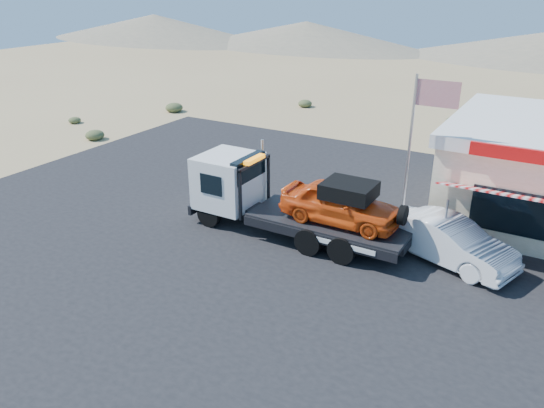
% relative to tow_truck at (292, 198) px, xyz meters
% --- Properties ---
extents(ground, '(120.00, 120.00, 0.00)m').
position_rel_tow_truck_xyz_m(ground, '(-1.14, -2.31, -1.51)').
color(ground, '#967C55').
rests_on(ground, ground).
extents(asphalt_lot, '(32.00, 24.00, 0.02)m').
position_rel_tow_truck_xyz_m(asphalt_lot, '(0.86, 0.69, -1.50)').
color(asphalt_lot, black).
rests_on(asphalt_lot, ground).
extents(tow_truck, '(8.36, 2.48, 2.79)m').
position_rel_tow_truck_xyz_m(tow_truck, '(0.00, 0.00, 0.00)').
color(tow_truck, black).
rests_on(tow_truck, asphalt_lot).
extents(white_sedan, '(4.93, 3.04, 1.53)m').
position_rel_tow_truck_xyz_m(white_sedan, '(5.56, 0.89, -0.72)').
color(white_sedan, silver).
rests_on(white_sedan, asphalt_lot).
extents(flagpole, '(1.55, 0.10, 6.00)m').
position_rel_tow_truck_xyz_m(flagpole, '(3.79, 2.19, 2.26)').
color(flagpole, '#99999E').
rests_on(flagpole, asphalt_lot).
extents(desert_scrub, '(25.77, 31.13, 0.68)m').
position_rel_tow_truck_xyz_m(desert_scrub, '(-15.09, 7.30, -1.22)').
color(desert_scrub, '#3C4726').
rests_on(desert_scrub, ground).
extents(distant_hills, '(126.00, 48.00, 4.20)m').
position_rel_tow_truck_xyz_m(distant_hills, '(-10.91, 52.83, 0.38)').
color(distant_hills, '#726B59').
rests_on(distant_hills, ground).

